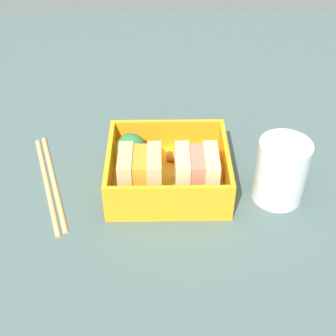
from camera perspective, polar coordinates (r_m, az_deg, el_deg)
The scene contains 11 objects.
ground_plane at distance 64.95cm, azimuth 0.00°, elevation -2.50°, with size 120.00×120.00×2.00cm, color #475B5A.
bento_tray at distance 63.88cm, azimuth 0.00°, elevation -1.44°, with size 15.99×14.46×1.20cm, color orange.
bento_rim at distance 62.07cm, azimuth 0.00°, elevation 0.48°, with size 15.99×14.46×4.36cm.
sandwich_left at distance 59.50cm, azimuth 3.46°, elevation -0.61°, with size 5.40×5.70×6.04cm.
sandwich_center_left at distance 59.42cm, azimuth -3.38°, elevation -0.67°, with size 5.40×5.70×6.04cm.
strawberry_left at distance 64.88cm, azimuth 4.68°, elevation 1.55°, with size 2.69×2.69×3.29cm.
carrot_stick_far_left at distance 65.47cm, azimuth 1.75°, elevation 1.23°, with size 1.40×1.40×4.26cm, color orange.
strawberry_far_left at distance 65.38cm, azimuth -1.80°, elevation 1.90°, with size 2.47×2.47×3.07cm.
broccoli_floret at distance 64.12cm, azimuth -4.52°, elevation 2.44°, with size 3.98×3.98×4.79cm.
chopstick_pair at distance 66.26cm, azimuth -14.17°, elevation -1.40°, with size 7.86×19.93×0.70cm.
drinking_glass at distance 61.25cm, azimuth 13.61°, elevation -0.36°, with size 6.59×6.59×8.63cm, color white.
Camera 1 is at (0.69, 47.87, 42.89)cm, focal length 50.00 mm.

